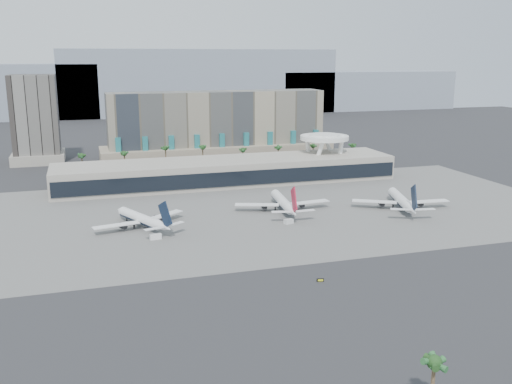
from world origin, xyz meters
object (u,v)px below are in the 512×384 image
object	(u,v)px
airliner_right	(402,200)
taxiway_sign	(320,280)
service_vehicle_a	(156,237)
airliner_left	(142,219)
airliner_centre	(283,202)
service_vehicle_b	(289,221)

from	to	relation	value
airliner_right	taxiway_sign	size ratio (longest dim) A/B	20.01
airliner_right	service_vehicle_a	xyz separation A→B (m)	(-103.77, -10.98, -2.71)
airliner_left	airliner_centre	xyz separation A→B (m)	(58.38, 6.83, 0.24)
airliner_centre	service_vehicle_b	distance (m)	18.87
airliner_centre	service_vehicle_a	distance (m)	59.86
airliner_centre	airliner_right	bearing A→B (deg)	-6.92
service_vehicle_b	taxiway_sign	size ratio (longest dim) A/B	1.69
service_vehicle_a	service_vehicle_b	size ratio (longest dim) A/B	1.14
airliner_left	taxiway_sign	distance (m)	80.40
airliner_centre	airliner_right	world-z (taller)	airliner_right
service_vehicle_a	taxiway_sign	world-z (taller)	service_vehicle_a
airliner_right	taxiway_sign	xyz separation A→B (m)	(-64.04, -63.41, -3.22)
airliner_left	taxiway_sign	world-z (taller)	airliner_left
service_vehicle_b	taxiway_sign	world-z (taller)	service_vehicle_b
taxiway_sign	airliner_centre	bearing A→B (deg)	90.55
airliner_centre	airliner_right	distance (m)	49.70
airliner_left	service_vehicle_b	world-z (taller)	airliner_left
service_vehicle_a	service_vehicle_b	distance (m)	51.25
taxiway_sign	airliner_left	bearing A→B (deg)	134.47
airliner_centre	service_vehicle_b	world-z (taller)	airliner_centre
airliner_right	service_vehicle_a	distance (m)	104.39
airliner_left	airliner_right	size ratio (longest dim) A/B	0.88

